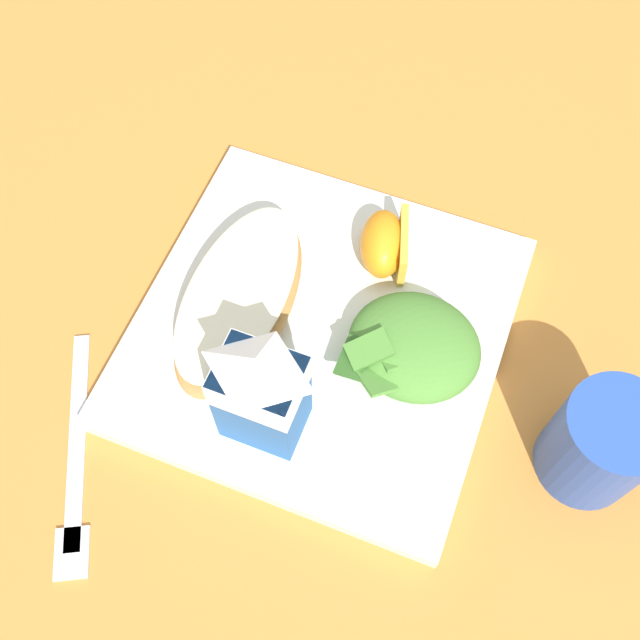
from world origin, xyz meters
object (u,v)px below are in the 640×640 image
object	(u,v)px
white_plate	(320,330)
metal_fork	(75,470)
milk_carton	(261,390)
cheesy_pizza_bread	(239,299)
green_salad_pile	(412,351)
drinking_blue_cup	(600,444)
orange_wedge_front	(385,244)

from	to	relation	value
white_plate	metal_fork	distance (m)	0.21
white_plate	milk_carton	distance (m)	0.11
cheesy_pizza_bread	metal_fork	world-z (taller)	cheesy_pizza_bread
white_plate	green_salad_pile	bearing A→B (deg)	176.65
white_plate	green_salad_pile	size ratio (longest dim) A/B	2.80
green_salad_pile	drinking_blue_cup	world-z (taller)	drinking_blue_cup
milk_carton	metal_fork	world-z (taller)	milk_carton
white_plate	metal_fork	xyz separation A→B (m)	(0.13, 0.17, -0.01)
cheesy_pizza_bread	milk_carton	world-z (taller)	milk_carton
orange_wedge_front	metal_fork	bearing A→B (deg)	58.37
green_salad_pile	milk_carton	xyz separation A→B (m)	(0.08, 0.08, 0.04)
orange_wedge_front	cheesy_pizza_bread	bearing A→B (deg)	44.89
cheesy_pizza_bread	drinking_blue_cup	world-z (taller)	drinking_blue_cup
metal_fork	drinking_blue_cup	xyz separation A→B (m)	(-0.35, -0.14, 0.04)
metal_fork	drinking_blue_cup	size ratio (longest dim) A/B	2.01
cheesy_pizza_bread	white_plate	bearing A→B (deg)	-170.95
green_salad_pile	milk_carton	bearing A→B (deg)	45.07
milk_carton	orange_wedge_front	world-z (taller)	milk_carton
cheesy_pizza_bread	orange_wedge_front	bearing A→B (deg)	-135.11
orange_wedge_front	drinking_blue_cup	xyz separation A→B (m)	(-0.19, 0.11, 0.01)
milk_carton	metal_fork	xyz separation A→B (m)	(0.12, 0.08, -0.07)
drinking_blue_cup	orange_wedge_front	bearing A→B (deg)	-28.89
orange_wedge_front	metal_fork	world-z (taller)	orange_wedge_front
green_salad_pile	orange_wedge_front	size ratio (longest dim) A/B	1.47
metal_fork	drinking_blue_cup	world-z (taller)	drinking_blue_cup
green_salad_pile	metal_fork	distance (m)	0.26
orange_wedge_front	green_salad_pile	bearing A→B (deg)	120.98
drinking_blue_cup	milk_carton	bearing A→B (deg)	14.69
orange_wedge_front	metal_fork	xyz separation A→B (m)	(0.15, 0.25, -0.03)
green_salad_pile	orange_wedge_front	bearing A→B (deg)	-59.02
white_plate	milk_carton	size ratio (longest dim) A/B	2.55
green_salad_pile	milk_carton	size ratio (longest dim) A/B	0.91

